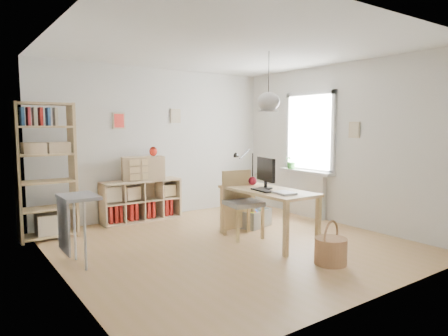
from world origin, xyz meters
TOP-DOWN VIEW (x-y plane):
  - ground at (0.00, 0.00)m, footprint 4.50×4.50m
  - room_shell at (0.55, -0.15)m, footprint 4.50×4.50m
  - window_unit at (2.23, 0.60)m, footprint 0.07×1.16m
  - radiator at (2.19, 0.60)m, footprint 0.10×0.80m
  - windowsill at (2.14, 0.60)m, footprint 0.22×1.20m
  - desk at (0.55, -0.15)m, footprint 0.70×1.50m
  - cube_shelf at (-0.47, 2.08)m, footprint 1.40×0.38m
  - tall_bookshelf at (-2.04, 1.80)m, footprint 0.80×0.38m
  - side_table at (-2.04, 0.35)m, footprint 0.40×0.55m
  - chair at (0.38, 0.24)m, footprint 0.55×0.55m
  - wicker_basket at (0.51, -1.36)m, footprint 0.39×0.39m
  - storage_chest at (0.90, 0.65)m, footprint 0.71×0.76m
  - monitor at (0.57, -0.08)m, footprint 0.21×0.51m
  - keyboard at (0.40, -0.21)m, footprint 0.19×0.40m
  - task_lamp at (0.59, 0.46)m, footprint 0.48×0.18m
  - yarn_ball at (0.65, 0.31)m, footprint 0.13×0.13m
  - paper_tray at (0.48, -0.57)m, footprint 0.25×0.30m
  - drawer_chest at (-0.41, 2.04)m, footprint 0.78×0.49m
  - red_vase at (-0.21, 2.04)m, footprint 0.14×0.14m
  - potted_plant at (2.12, 0.95)m, footprint 0.31×0.29m

SIDE VIEW (x-z plane):
  - ground at x=0.00m, z-range 0.00..0.00m
  - wicker_basket at x=0.51m, z-range -0.09..0.44m
  - storage_chest at x=0.90m, z-range -0.10..0.49m
  - cube_shelf at x=-0.47m, z-range -0.06..0.66m
  - radiator at x=2.19m, z-range 0.00..0.80m
  - chair at x=0.38m, z-range 0.07..1.06m
  - desk at x=0.55m, z-range 0.28..1.03m
  - side_table at x=-2.04m, z-range 0.24..1.09m
  - keyboard at x=0.40m, z-range 0.75..0.77m
  - paper_tray at x=0.48m, z-range 0.75..0.78m
  - yarn_ball at x=0.65m, z-range 0.75..0.88m
  - windowsill at x=2.14m, z-range 0.80..0.86m
  - drawer_chest at x=-0.41m, z-range 0.72..1.13m
  - potted_plant at x=2.12m, z-range 0.86..1.15m
  - monitor at x=0.57m, z-range 0.78..1.23m
  - tall_bookshelf at x=-2.04m, z-range 0.09..2.09m
  - task_lamp at x=0.59m, z-range 0.84..1.35m
  - red_vase at x=-0.21m, z-range 1.13..1.30m
  - window_unit at x=2.23m, z-range 0.82..2.28m
  - room_shell at x=0.55m, z-range -0.25..4.25m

